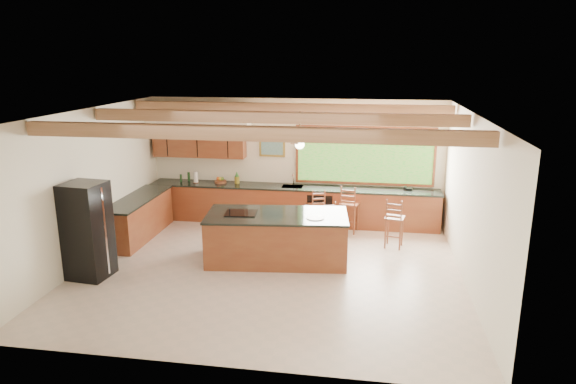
# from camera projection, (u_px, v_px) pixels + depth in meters

# --- Properties ---
(ground) EXTENTS (7.20, 7.20, 0.00)m
(ground) POSITION_uv_depth(u_px,v_px,m) (270.00, 269.00, 9.87)
(ground) COLOR beige
(ground) RESTS_ON ground
(room_shell) EXTENTS (7.27, 6.54, 3.02)m
(room_shell) POSITION_uv_depth(u_px,v_px,m) (267.00, 150.00, 9.95)
(room_shell) COLOR silver
(room_shell) RESTS_ON ground
(counter_run) EXTENTS (7.12, 3.10, 1.22)m
(counter_run) POSITION_uv_depth(u_px,v_px,m) (256.00, 207.00, 12.28)
(counter_run) COLOR brown
(counter_run) RESTS_ON ground
(island) EXTENTS (2.89, 1.58, 0.99)m
(island) POSITION_uv_depth(u_px,v_px,m) (277.00, 237.00, 10.20)
(island) COLOR brown
(island) RESTS_ON ground
(refrigerator) EXTENTS (0.76, 0.75, 1.79)m
(refrigerator) POSITION_uv_depth(u_px,v_px,m) (87.00, 231.00, 9.34)
(refrigerator) COLOR black
(refrigerator) RESTS_ON ground
(bar_stool_a) EXTENTS (0.47, 0.47, 1.02)m
(bar_stool_a) POSITION_uv_depth(u_px,v_px,m) (316.00, 206.00, 11.90)
(bar_stool_a) COLOR brown
(bar_stool_a) RESTS_ON ground
(bar_stool_b) EXTENTS (0.48, 0.48, 1.13)m
(bar_stool_b) POSITION_uv_depth(u_px,v_px,m) (350.00, 205.00, 11.76)
(bar_stool_b) COLOR brown
(bar_stool_b) RESTS_ON ground
(bar_stool_c) EXTENTS (0.43, 0.43, 0.95)m
(bar_stool_c) POSITION_uv_depth(u_px,v_px,m) (327.00, 218.00, 11.16)
(bar_stool_c) COLOR brown
(bar_stool_c) RESTS_ON ground
(bar_stool_d) EXTENTS (0.46, 0.46, 1.08)m
(bar_stool_d) POSITION_uv_depth(u_px,v_px,m) (395.00, 219.00, 10.81)
(bar_stool_d) COLOR brown
(bar_stool_d) RESTS_ON ground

